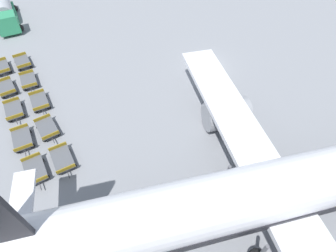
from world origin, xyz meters
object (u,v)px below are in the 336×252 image
Objects in this scene: baggage_dolly_row_mid_a_col_c at (40,102)px; baggage_dolly_row_mid_a_col_d at (47,128)px; fuel_tanker_primary at (5,13)px; baggage_dolly_row_near_col_e at (35,170)px; baggage_dolly_row_near_col_d at (22,139)px; baggage_dolly_row_mid_a_col_b at (29,81)px; baggage_dolly_row_mid_a_col_e at (63,159)px; airplane at (291,187)px; baggage_dolly_row_near_col_b at (6,88)px; baggage_dolly_row_near_col_c at (14,110)px; baggage_dolly_row_near_col_a at (2,68)px; baggage_dolly_row_mid_a_col_a at (23,62)px.

baggage_dolly_row_mid_a_col_c and baggage_dolly_row_mid_a_col_d have the same top height.
baggage_dolly_row_near_col_e is (28.09, 3.19, -0.75)m from fuel_tanker_primary.
baggage_dolly_row_near_col_d and baggage_dolly_row_mid_a_col_b have the same top height.
baggage_dolly_row_mid_a_col_b is 1.00× the size of baggage_dolly_row_mid_a_col_e.
fuel_tanker_primary is at bearing -170.24° from baggage_dolly_row_mid_a_col_b.
fuel_tanker_primary is 2.83× the size of baggage_dolly_row_near_col_e.
baggage_dolly_row_mid_a_col_c is (-4.52, 1.58, 0.00)m from baggage_dolly_row_near_col_d.
airplane is 23.52m from baggage_dolly_row_mid_a_col_c.
baggage_dolly_row_mid_a_col_b is (-0.47, 2.20, 0.00)m from baggage_dolly_row_near_col_b.
baggage_dolly_row_near_col_c is at bearing -140.27° from baggage_dolly_row_mid_a_col_d.
baggage_dolly_row_near_col_e is at bearing 11.92° from baggage_dolly_row_near_col_a.
baggage_dolly_row_near_col_b is 4.64m from baggage_dolly_row_mid_a_col_c.
airplane is 24.85m from baggage_dolly_row_near_col_c.
baggage_dolly_row_near_col_e is at bearing 6.48° from fuel_tanker_primary.
fuel_tanker_primary reaches higher than baggage_dolly_row_near_col_b.
fuel_tanker_primary reaches higher than baggage_dolly_row_near_col_d.
fuel_tanker_primary is 2.84× the size of baggage_dolly_row_mid_a_col_b.
baggage_dolly_row_near_col_e is (-9.13, -16.15, -3.04)m from airplane.
baggage_dolly_row_mid_a_col_c is (-8.23, 0.57, 0.00)m from baggage_dolly_row_near_col_e.
baggage_dolly_row_near_col_a is 1.00× the size of baggage_dolly_row_mid_a_col_b.
baggage_dolly_row_near_col_a is 4.10m from baggage_dolly_row_near_col_b.
fuel_tanker_primary reaches higher than baggage_dolly_row_near_col_a.
baggage_dolly_row_near_col_c is (3.80, 0.84, 0.00)m from baggage_dolly_row_near_col_b.
baggage_dolly_row_near_col_e is 1.00× the size of baggage_dolly_row_mid_a_col_c.
baggage_dolly_row_mid_a_col_a and baggage_dolly_row_mid_a_col_d have the same top height.
baggage_dolly_row_mid_a_col_b is at bearing 176.07° from baggage_dolly_row_near_col_d.
baggage_dolly_row_mid_a_col_a is (-4.37, 1.55, 0.00)m from baggage_dolly_row_near_col_b.
baggage_dolly_row_mid_a_col_c is at bearing 10.72° from fuel_tanker_primary.
airplane reaches higher than baggage_dolly_row_mid_a_col_a.
baggage_dolly_row_near_col_a is at bearing -169.17° from baggage_dolly_row_near_col_c.
baggage_dolly_row_near_col_b is at bearing -19.53° from baggage_dolly_row_mid_a_col_a.
baggage_dolly_row_near_col_a is (-24.76, -19.45, -3.04)m from airplane.
baggage_dolly_row_near_col_b is (-20.72, -18.78, -3.04)m from airplane.
baggage_dolly_row_mid_a_col_c is at bearing 43.74° from baggage_dolly_row_near_col_b.
baggage_dolly_row_mid_a_col_b is 1.00× the size of baggage_dolly_row_mid_a_col_c.
baggage_dolly_row_near_col_d is at bearing -164.82° from baggage_dolly_row_near_col_e.
baggage_dolly_row_mid_a_col_b is (-4.27, 1.37, 0.00)m from baggage_dolly_row_near_col_c.
baggage_dolly_row_mid_a_col_a is at bearing -179.62° from baggage_dolly_row_near_col_d.
baggage_dolly_row_near_col_d is 2.19m from baggage_dolly_row_mid_a_col_d.
baggage_dolly_row_mid_a_col_e is (11.71, 2.57, 0.00)m from baggage_dolly_row_mid_a_col_b.
fuel_tanker_primary is at bearing -170.17° from baggage_dolly_row_mid_a_col_a.
baggage_dolly_row_near_col_a is 1.00× the size of baggage_dolly_row_mid_a_col_d.
baggage_dolly_row_mid_a_col_a is 1.00× the size of baggage_dolly_row_mid_a_col_c.
baggage_dolly_row_near_col_c and baggage_dolly_row_near_col_d have the same top height.
baggage_dolly_row_near_col_d is (24.38, 2.18, -0.75)m from fuel_tanker_primary.
baggage_dolly_row_mid_a_col_c is 8.03m from baggage_dolly_row_mid_a_col_e.
baggage_dolly_row_mid_a_col_d is (3.50, 2.91, 0.00)m from baggage_dolly_row_near_col_c.
baggage_dolly_row_mid_a_col_e is (15.28, 5.43, 0.00)m from baggage_dolly_row_near_col_a.
baggage_dolly_row_near_col_a is at bearing -141.25° from baggage_dolly_row_mid_a_col_b.
baggage_dolly_row_mid_a_col_c is (7.72, 1.66, 0.00)m from baggage_dolly_row_mid_a_col_a.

